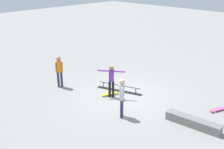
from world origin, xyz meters
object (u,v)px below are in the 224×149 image
object	(u,v)px
skate_ledge	(193,122)
skateboard_main	(110,94)
bystander_white_shirt	(122,96)
bystander_orange_shirt	(59,70)
loose_skateboard_pink	(218,109)
skater_main	(111,79)
grind_rail	(119,88)

from	to	relation	value
skate_ledge	skateboard_main	world-z (taller)	skate_ledge
skateboard_main	bystander_white_shirt	world-z (taller)	bystander_white_shirt
skateboard_main	bystander_orange_shirt	size ratio (longest dim) A/B	0.50
bystander_orange_shirt	bystander_white_shirt	size ratio (longest dim) A/B	0.99
bystander_orange_shirt	bystander_white_shirt	distance (m)	4.24
bystander_orange_shirt	skateboard_main	bearing A→B (deg)	144.11
skateboard_main	loose_skateboard_pink	world-z (taller)	same
skate_ledge	skater_main	bearing A→B (deg)	5.47
skateboard_main	loose_skateboard_pink	xyz separation A→B (m)	(-4.31, -2.13, 0.00)
grind_rail	skateboard_main	xyz separation A→B (m)	(-0.02, 0.66, -0.07)
skate_ledge	skateboard_main	distance (m)	4.15
skateboard_main	loose_skateboard_pink	distance (m)	4.80
bystander_white_shirt	loose_skateboard_pink	size ratio (longest dim) A/B	2.00
skateboard_main	bystander_orange_shirt	world-z (taller)	bystander_orange_shirt
bystander_white_shirt	bystander_orange_shirt	bearing A→B (deg)	50.16
skate_ledge	loose_skateboard_pink	size ratio (longest dim) A/B	2.57
skater_main	bystander_white_shirt	world-z (taller)	bystander_white_shirt
skateboard_main	bystander_orange_shirt	xyz separation A→B (m)	(2.49, 1.07, 0.84)
loose_skateboard_pink	skate_ledge	bearing A→B (deg)	15.87
loose_skateboard_pink	bystander_orange_shirt	bearing A→B (deg)	-43.82
skate_ledge	loose_skateboard_pink	world-z (taller)	skate_ledge
skate_ledge	skater_main	world-z (taller)	skater_main
skate_ledge	grind_rail	bearing A→B (deg)	-5.14
skateboard_main	grind_rail	bearing A→B (deg)	-154.58
grind_rail	skateboard_main	size ratio (longest dim) A/B	2.78
skate_ledge	loose_skateboard_pink	xyz separation A→B (m)	(-0.17, -1.84, -0.10)
bystander_orange_shirt	skater_main	bearing A→B (deg)	141.00
loose_skateboard_pink	bystander_white_shirt	bearing A→B (deg)	-17.42
skater_main	bystander_orange_shirt	world-z (taller)	bystander_orange_shirt
skater_main	bystander_white_shirt	size ratio (longest dim) A/B	0.96
grind_rail	loose_skateboard_pink	size ratio (longest dim) A/B	2.77
skater_main	loose_skateboard_pink	world-z (taller)	skater_main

